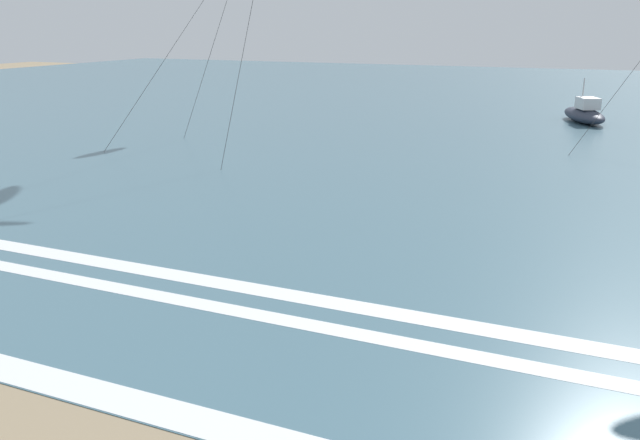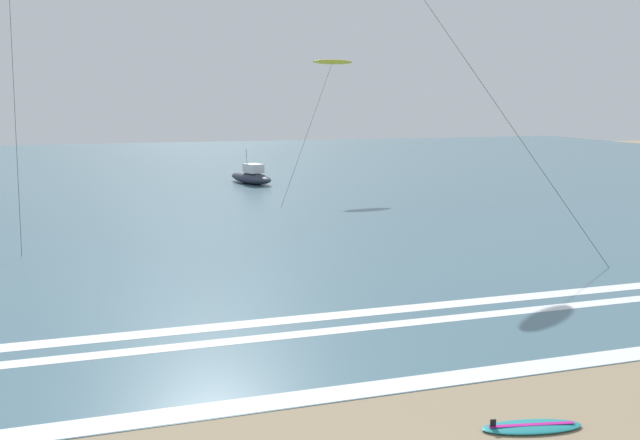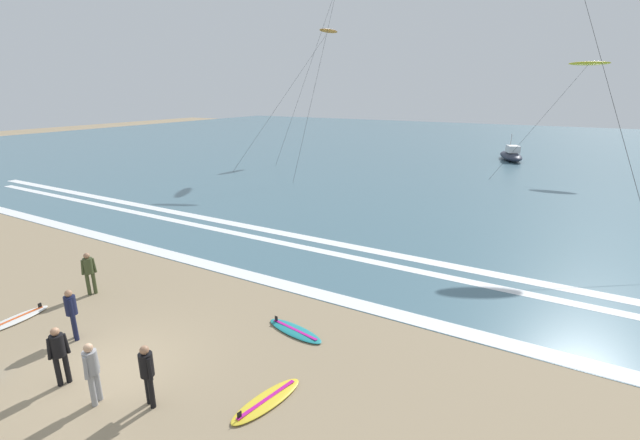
{
  "view_description": "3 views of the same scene",
  "coord_description": "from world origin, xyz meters",
  "views": [
    {
      "loc": [
        5.57,
        -0.95,
        6.04
      ],
      "look_at": [
        -0.4,
        12.9,
        1.49
      ],
      "focal_mm": 36.82,
      "sensor_mm": 36.0,
      "label": 1
    },
    {
      "loc": [
        -4.22,
        -6.22,
        6.58
      ],
      "look_at": [
        0.98,
        11.72,
        3.03
      ],
      "focal_mm": 35.53,
      "sensor_mm": 36.0,
      "label": 2
    },
    {
      "loc": [
        9.74,
        -5.76,
        7.16
      ],
      "look_at": [
        0.41,
        10.36,
        1.51
      ],
      "focal_mm": 24.13,
      "sensor_mm": 36.0,
      "label": 3
    }
  ],
  "objects": [
    {
      "name": "ground_plane",
      "position": [
        0.0,
        0.0,
        0.0
      ],
      "size": [
        160.0,
        160.0,
        0.0
      ],
      "primitive_type": "plane",
      "color": "#937F60"
    },
    {
      "name": "ocean_surface",
      "position": [
        0.0,
        51.14,
        0.01
      ],
      "size": [
        140.0,
        90.0,
        0.01
      ],
      "primitive_type": "cube",
      "color": "#476B7A",
      "rests_on": "ground"
    },
    {
      "name": "wave_foam_shoreline",
      "position": [
        -0.06,
        6.54,
        0.01
      ],
      "size": [
        47.99,
        0.74,
        0.01
      ],
      "primitive_type": "cube",
      "color": "white",
      "rests_on": "ocean_surface"
    },
    {
      "name": "wave_foam_mid_break",
      "position": [
        0.47,
        10.36,
        0.01
      ],
      "size": [
        56.31,
        0.52,
        0.01
      ],
      "primitive_type": "cube",
      "color": "white",
      "rests_on": "ocean_surface"
    },
    {
      "name": "wave_foam_outer_break",
      "position": [
        -0.94,
        11.59,
        0.01
      ],
      "size": [
        57.61,
        0.64,
        0.01
      ],
      "primitive_type": "cube",
      "color": "white",
      "rests_on": "ocean_surface"
    },
    {
      "name": "surfer_left_far",
      "position": [
        -0.52,
        -1.0,
        0.96
      ],
      "size": [
        0.32,
        0.51,
        1.6
      ],
      "color": "black",
      "rests_on": "ground"
    },
    {
      "name": "surfer_background_far",
      "position": [
        -2.27,
        0.37,
        0.96
      ],
      "size": [
        0.5,
        0.32,
        1.6
      ],
      "color": "#141938",
      "rests_on": "ground"
    },
    {
      "name": "surfer_right_near",
      "position": [
        0.84,
        -1.01,
        0.96
      ],
      "size": [
        0.32,
        0.5,
        1.6
      ],
      "color": "gray",
      "rests_on": "ground"
    },
    {
      "name": "surfer_left_near",
      "position": [
        -4.63,
        2.42,
        0.96
      ],
      "size": [
        0.32,
        0.49,
        1.6
      ],
      "color": "#384223",
      "rests_on": "ground"
    },
    {
      "name": "surfer_mid_group",
      "position": [
        2.03,
        -0.42,
        0.96
      ],
      "size": [
        0.51,
        0.32,
        1.6
      ],
      "color": "black",
      "rests_on": "ground"
    },
    {
      "name": "surfboard_left_pile",
      "position": [
        4.34,
        1.02,
        0.05
      ],
      "size": [
        1.0,
        2.18,
        0.25
      ],
      "color": "yellow",
      "rests_on": "ground"
    },
    {
      "name": "surfboard_foreground_flat",
      "position": [
        -4.98,
        -0.02,
        0.05
      ],
      "size": [
        0.74,
        2.14,
        0.25
      ],
      "color": "silver",
      "rests_on": "ground"
    },
    {
      "name": "surfboard_right_spare",
      "position": [
        3.21,
        3.96,
        0.05
      ],
      "size": [
        2.17,
        0.97,
        0.25
      ],
      "color": "teal",
      "rests_on": "ground"
    },
    {
      "name": "kite_yellow_mid_center",
      "position": [
        10.1,
        39.94,
        9.29
      ],
      "size": [
        7.52,
        8.76,
        9.57
      ],
      "color": "yellow",
      "rests_on": "ground"
    },
    {
      "name": "kite_orange_far_left",
      "position": [
        -14.99,
        38.67,
        13.21
      ],
      "size": [
        2.15,
        16.73,
        13.55
      ],
      "color": "orange",
      "rests_on": "ground"
    },
    {
      "name": "offshore_boat",
      "position": [
        4.48,
        43.56,
        0.55
      ],
      "size": [
        3.55,
        5.46,
        2.7
      ],
      "color": "#2D3342",
      "rests_on": "ground"
    }
  ]
}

